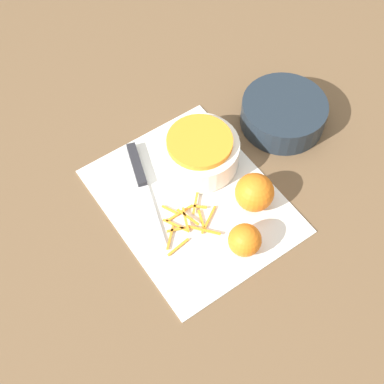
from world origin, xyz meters
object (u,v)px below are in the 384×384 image
(bowl_dark, at_px, (283,113))
(orange_left, at_px, (255,192))
(orange_right, at_px, (245,240))
(knife, at_px, (140,175))
(bowl_speckled, at_px, (199,151))

(bowl_dark, distance_m, orange_left, 0.24)
(bowl_dark, xyz_separation_m, orange_left, (0.14, -0.19, 0.01))
(orange_right, bearing_deg, knife, -163.29)
(bowl_speckled, xyz_separation_m, bowl_dark, (0.02, 0.23, -0.01))
(bowl_speckled, bearing_deg, bowl_dark, 85.95)
(orange_left, bearing_deg, bowl_dark, 125.02)
(bowl_speckled, height_order, bowl_dark, bowl_speckled)
(knife, bearing_deg, orange_left, 57.68)
(knife, xyz_separation_m, orange_left, (0.19, 0.16, 0.03))
(bowl_speckled, distance_m, bowl_dark, 0.23)
(knife, height_order, orange_left, orange_left)
(bowl_dark, bearing_deg, knife, -98.98)
(bowl_speckled, height_order, orange_right, bowl_speckled)
(orange_right, bearing_deg, orange_left, 131.87)
(bowl_dark, bearing_deg, orange_left, -54.98)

